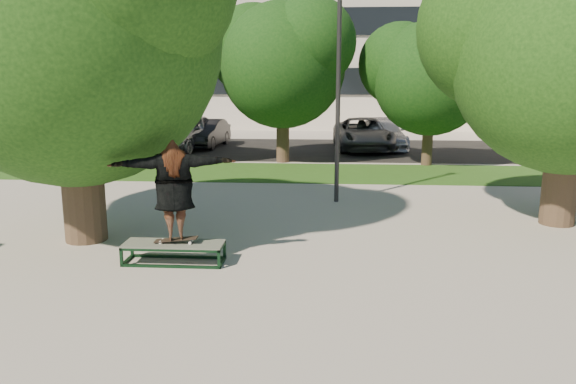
# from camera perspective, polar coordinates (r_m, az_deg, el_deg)

# --- Properties ---
(ground) EXTENTS (120.00, 120.00, 0.00)m
(ground) POSITION_cam_1_polar(r_m,az_deg,el_deg) (10.41, -0.23, -6.92)
(ground) COLOR #A29C95
(ground) RESTS_ON ground
(grass_strip) EXTENTS (30.00, 4.00, 0.02)m
(grass_strip) POSITION_cam_1_polar(r_m,az_deg,el_deg) (19.62, 4.73, 1.95)
(grass_strip) COLOR #264915
(grass_strip) RESTS_ON ground
(asphalt_strip) EXTENTS (40.00, 8.00, 0.01)m
(asphalt_strip) POSITION_cam_1_polar(r_m,az_deg,el_deg) (26.06, 2.36, 4.39)
(asphalt_strip) COLOR black
(asphalt_strip) RESTS_ON ground
(tree_left) EXTENTS (6.96, 5.95, 7.12)m
(tree_left) POSITION_cam_1_polar(r_m,az_deg,el_deg) (12.08, -21.47, 16.14)
(tree_left) COLOR #38281E
(tree_left) RESTS_ON ground
(tree_right) EXTENTS (6.24, 5.33, 6.51)m
(tree_right) POSITION_cam_1_polar(r_m,az_deg,el_deg) (13.95, 26.64, 13.67)
(tree_right) COLOR #38281E
(tree_right) RESTS_ON ground
(bg_tree_left) EXTENTS (5.28, 4.51, 5.77)m
(bg_tree_left) POSITION_cam_1_polar(r_m,az_deg,el_deg) (22.15, -15.62, 12.35)
(bg_tree_left) COLOR #38281E
(bg_tree_left) RESTS_ON ground
(bg_tree_mid) EXTENTS (5.76, 4.92, 6.24)m
(bg_tree_mid) POSITION_cam_1_polar(r_m,az_deg,el_deg) (22.00, -0.74, 13.52)
(bg_tree_mid) COLOR #38281E
(bg_tree_mid) RESTS_ON ground
(bg_tree_right) EXTENTS (5.04, 4.31, 5.43)m
(bg_tree_right) POSITION_cam_1_polar(r_m,az_deg,el_deg) (21.73, 14.11, 11.81)
(bg_tree_right) COLOR #38281E
(bg_tree_right) RESTS_ON ground
(lamppost) EXTENTS (0.25, 0.15, 6.11)m
(lamppost) POSITION_cam_1_polar(r_m,az_deg,el_deg) (14.84, 5.14, 10.99)
(lamppost) COLOR #2D2D30
(lamppost) RESTS_ON ground
(office_building) EXTENTS (30.00, 14.12, 16.00)m
(office_building) POSITION_cam_1_polar(r_m,az_deg,el_deg) (42.17, 0.27, 18.09)
(office_building) COLOR beige
(office_building) RESTS_ON ground
(grind_box) EXTENTS (1.80, 0.60, 0.38)m
(grind_box) POSITION_cam_1_polar(r_m,az_deg,el_deg) (10.42, -11.51, -6.06)
(grind_box) COLOR black
(grind_box) RESTS_ON ground
(skater_rig) EXTENTS (2.28, 1.15, 1.87)m
(skater_rig) POSITION_cam_1_polar(r_m,az_deg,el_deg) (10.11, -11.51, 0.18)
(skater_rig) COLOR white
(skater_rig) RESTS_ON grind_box
(car_silver_a) EXTENTS (2.82, 5.04, 1.62)m
(car_silver_a) POSITION_cam_1_polar(r_m,az_deg,el_deg) (26.14, -10.41, 6.00)
(car_silver_a) COLOR #AAA9AE
(car_silver_a) RESTS_ON asphalt_strip
(car_dark) EXTENTS (1.73, 4.08, 1.31)m
(car_dark) POSITION_cam_1_polar(r_m,az_deg,el_deg) (26.98, -8.33, 5.91)
(car_dark) COLOR black
(car_dark) RESTS_ON asphalt_strip
(car_grey) EXTENTS (2.74, 5.31, 1.43)m
(car_grey) POSITION_cam_1_polar(r_m,az_deg,el_deg) (26.06, 7.61, 5.87)
(car_grey) COLOR #56575B
(car_grey) RESTS_ON asphalt_strip
(car_silver_b) EXTENTS (2.25, 4.75, 1.34)m
(car_silver_b) POSITION_cam_1_polar(r_m,az_deg,el_deg) (26.54, 9.49, 5.81)
(car_silver_b) COLOR silver
(car_silver_b) RESTS_ON asphalt_strip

